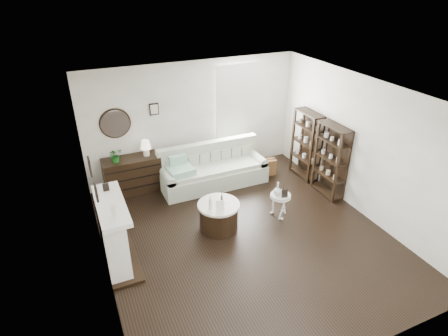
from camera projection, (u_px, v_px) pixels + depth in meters
name	position (u px, v px, depth m)	size (l,w,h in m)	color
room	(224.00, 106.00, 8.70)	(5.50, 5.50, 5.50)	black
fireplace	(113.00, 235.00, 6.17)	(0.50, 1.40, 1.84)	white
shelf_unit_far	(306.00, 145.00, 8.71)	(0.30, 0.80, 1.60)	black
shelf_unit_near	(331.00, 161.00, 7.98)	(0.30, 0.80, 1.60)	black
sofa	(213.00, 171.00, 8.60)	(2.42, 0.84, 0.94)	beige
quilt	(181.00, 171.00, 8.10)	(0.55, 0.45, 0.14)	#238265
suitcase	(264.00, 168.00, 9.00)	(0.59, 0.20, 0.39)	brown
dresser	(133.00, 175.00, 8.25)	(1.22, 0.52, 0.81)	black
table_lamp	(146.00, 148.00, 8.10)	(0.23, 0.23, 0.36)	white
potted_plant	(115.00, 155.00, 7.84)	(0.28, 0.24, 0.31)	#1A5E1A
drum_table	(219.00, 216.00, 7.09)	(0.80, 0.80, 0.55)	black
pedestal_table	(280.00, 196.00, 7.38)	(0.41, 0.41, 0.49)	silver
eiffel_drum	(222.00, 197.00, 6.99)	(0.12, 0.12, 0.21)	black
bottle_drum	(210.00, 203.00, 6.75)	(0.06, 0.06, 0.27)	silver
card_frame_drum	(220.00, 206.00, 6.73)	(0.15, 0.01, 0.20)	white
eiffel_ped	(284.00, 189.00, 7.37)	(0.10, 0.10, 0.17)	black
flask_ped	(278.00, 189.00, 7.28)	(0.15, 0.15, 0.29)	silver
card_frame_ped	(285.00, 193.00, 7.24)	(0.12, 0.01, 0.16)	black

